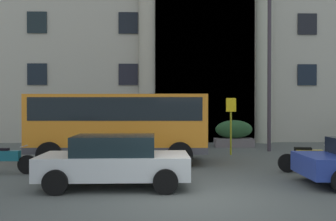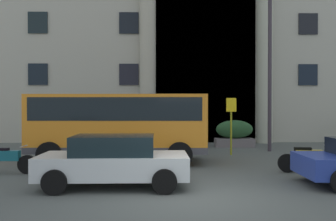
% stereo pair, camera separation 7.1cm
% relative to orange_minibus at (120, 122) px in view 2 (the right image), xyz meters
% --- Properties ---
extents(ground_plane, '(80.00, 64.00, 0.12)m').
position_rel_orange_minibus_xyz_m(ground_plane, '(2.38, -5.50, -1.62)').
color(ground_plane, '#4E534F').
extents(office_building_facade, '(33.22, 9.72, 18.29)m').
position_rel_orange_minibus_xyz_m(office_building_facade, '(2.38, 11.97, 7.58)').
color(office_building_facade, '#ABA899').
rests_on(office_building_facade, ground_plane).
extents(orange_minibus, '(6.62, 2.94, 2.58)m').
position_rel_orange_minibus_xyz_m(orange_minibus, '(0.00, 0.00, 0.00)').
color(orange_minibus, orange).
rests_on(orange_minibus, ground_plane).
extents(bus_stop_sign, '(0.44, 0.08, 2.51)m').
position_rel_orange_minibus_xyz_m(bus_stop_sign, '(4.68, 1.96, -0.00)').
color(bus_stop_sign, '#949519').
rests_on(bus_stop_sign, ground_plane).
extents(hedge_planter_entrance_right, '(2.03, 0.80, 1.42)m').
position_rel_orange_minibus_xyz_m(hedge_planter_entrance_right, '(5.47, 5.06, -0.87)').
color(hedge_planter_entrance_right, slate).
rests_on(hedge_planter_entrance_right, ground_plane).
extents(hedge_planter_far_east, '(1.96, 0.91, 1.58)m').
position_rel_orange_minibus_xyz_m(hedge_planter_far_east, '(-4.10, 4.66, -0.80)').
color(hedge_planter_far_east, gray).
rests_on(hedge_planter_far_east, ground_plane).
extents(parked_sedan_far, '(3.92, 1.95, 1.37)m').
position_rel_orange_minibus_xyz_m(parked_sedan_far, '(0.32, -4.31, -0.85)').
color(parked_sedan_far, silver).
rests_on(parked_sedan_far, ground_plane).
extents(motorcycle_far_end, '(1.92, 0.55, 0.89)m').
position_rel_orange_minibus_xyz_m(motorcycle_far_end, '(0.37, -2.46, -1.10)').
color(motorcycle_far_end, black).
rests_on(motorcycle_far_end, ground_plane).
extents(scooter_by_planter, '(1.92, 0.56, 0.89)m').
position_rel_orange_minibus_xyz_m(scooter_by_planter, '(6.29, -2.41, -1.10)').
color(scooter_by_planter, black).
rests_on(scooter_by_planter, ground_plane).
extents(motorcycle_near_kerb, '(1.96, 0.55, 0.89)m').
position_rel_orange_minibus_xyz_m(motorcycle_near_kerb, '(-3.39, -2.37, -1.10)').
color(motorcycle_near_kerb, black).
rests_on(motorcycle_near_kerb, ground_plane).
extents(lamppost_plaza_centre, '(0.40, 0.40, 7.86)m').
position_rel_orange_minibus_xyz_m(lamppost_plaza_centre, '(6.78, 3.22, 3.00)').
color(lamppost_plaza_centre, '#393139').
rests_on(lamppost_plaza_centre, ground_plane).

